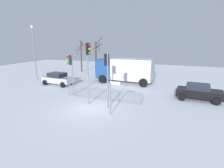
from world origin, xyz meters
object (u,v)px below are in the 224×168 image
delivery_truck (125,69)px  car_black_trailing (199,92)px  direction_sign_post (111,94)px  street_lamp (34,48)px  traffic_light_rear_left (107,68)px  bare_tree_left (81,55)px  traffic_light_mid_right (88,60)px  car_silver_far (58,79)px  traffic_light_mid_left (71,65)px  bare_tree_centre (96,57)px

delivery_truck → car_black_trailing: bearing=154.9°
direction_sign_post → street_lamp: street_lamp is taller
traffic_light_rear_left → delivery_truck: bearing=46.4°
street_lamp → bare_tree_left: 8.64m
traffic_light_mid_right → street_lamp: street_lamp is taller
traffic_light_mid_right → car_silver_far: 9.03m
traffic_light_mid_left → traffic_light_mid_right: (2.96, -1.88, 0.84)m
direction_sign_post → street_lamp: (-13.94, 7.49, 2.79)m
car_black_trailing → bare_tree_left: bare_tree_left is taller
street_lamp → direction_sign_post: bearing=-28.3°
traffic_light_mid_left → direction_sign_post: 6.46m
bare_tree_left → bare_tree_centre: 4.68m
car_black_trailing → car_silver_far: bearing=-176.9°
car_silver_far → street_lamp: bearing=168.1°
traffic_light_rear_left → bare_tree_left: bearing=75.5°
car_black_trailing → street_lamp: bearing=179.8°
car_silver_far → traffic_light_rear_left: bearing=-26.6°
traffic_light_mid_right → delivery_truck: bearing=-150.0°
bare_tree_left → bare_tree_centre: bearing=-30.3°
traffic_light_mid_left → street_lamp: bearing=37.1°
traffic_light_mid_right → car_black_trailing: 10.20m
car_black_trailing → delivery_truck: bearing=157.0°
traffic_light_mid_left → street_lamp: 9.62m
car_black_trailing → delivery_truck: size_ratio=0.55×
traffic_light_rear_left → traffic_light_mid_left: traffic_light_rear_left is taller
traffic_light_mid_left → street_lamp: (-8.49, 4.29, 1.42)m
street_lamp → bare_tree_centre: size_ratio=1.21×
bare_tree_left → bare_tree_centre: size_ratio=0.91×
traffic_light_mid_left → traffic_light_mid_right: size_ratio=0.77×
traffic_light_mid_left → delivery_truck: size_ratio=0.56×
bare_tree_left → bare_tree_centre: (4.04, -2.36, 0.04)m
delivery_truck → traffic_light_mid_right: bearing=89.8°
delivery_truck → bare_tree_left: size_ratio=1.32×
traffic_light_mid_left → direction_sign_post: (5.44, -3.20, -1.38)m
direction_sign_post → traffic_light_mid_left: bearing=155.5°
traffic_light_rear_left → street_lamp: size_ratio=0.61×
bare_tree_centre → car_silver_far: bearing=-103.1°
traffic_light_mid_left → bare_tree_left: 14.05m
traffic_light_mid_left → bare_tree_left: size_ratio=0.74×
delivery_truck → bare_tree_left: bare_tree_left is taller
direction_sign_post → street_lamp: bearing=157.7°
direction_sign_post → car_silver_far: (-9.43, 6.26, -0.78)m
traffic_light_rear_left → direction_sign_post: 2.31m
traffic_light_mid_right → car_black_trailing: size_ratio=1.32×
traffic_light_rear_left → bare_tree_centre: bearing=68.1°
traffic_light_rear_left → bare_tree_left: (-10.91, 14.38, -0.42)m
bare_tree_centre → delivery_truck: bearing=-29.4°
bare_tree_centre → traffic_light_mid_right: bearing=-66.3°
traffic_light_rear_left → car_black_trailing: bearing=-17.6°
traffic_light_rear_left → traffic_light_mid_right: 1.68m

